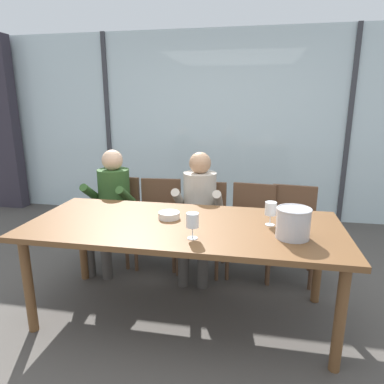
{
  "coord_description": "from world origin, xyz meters",
  "views": [
    {
      "loc": [
        0.51,
        -2.33,
        1.64
      ],
      "look_at": [
        0.0,
        0.35,
        0.92
      ],
      "focal_mm": 31.96,
      "sensor_mm": 36.0,
      "label": 1
    }
  ],
  "objects_px": {
    "person_beige_jumper": "(199,206)",
    "chair_left_of_center": "(160,215)",
    "ice_bucket_primary": "(293,223)",
    "wine_glass_by_left_taster": "(192,221)",
    "chair_center": "(204,219)",
    "tasting_bowl": "(169,215)",
    "dining_table": "(183,232)",
    "chair_near_window_right": "(292,225)",
    "wine_glass_near_bucket": "(271,210)",
    "chair_near_curtain": "(118,212)",
    "chair_right_of_center": "(252,222)",
    "person_olive_shirt": "(111,201)"
  },
  "relations": [
    {
      "from": "wine_glass_by_left_taster",
      "to": "wine_glass_near_bucket",
      "type": "distance_m",
      "value": 0.62
    },
    {
      "from": "person_beige_jumper",
      "to": "tasting_bowl",
      "type": "distance_m",
      "value": 0.7
    },
    {
      "from": "chair_center",
      "to": "ice_bucket_primary",
      "type": "relative_size",
      "value": 3.8
    },
    {
      "from": "chair_left_of_center",
      "to": "wine_glass_near_bucket",
      "type": "distance_m",
      "value": 1.43
    },
    {
      "from": "chair_left_of_center",
      "to": "wine_glass_near_bucket",
      "type": "bearing_deg",
      "value": -42.85
    },
    {
      "from": "chair_near_curtain",
      "to": "tasting_bowl",
      "type": "height_order",
      "value": "chair_near_curtain"
    },
    {
      "from": "ice_bucket_primary",
      "to": "wine_glass_by_left_taster",
      "type": "distance_m",
      "value": 0.66
    },
    {
      "from": "tasting_bowl",
      "to": "chair_right_of_center",
      "type": "bearing_deg",
      "value": 51.67
    },
    {
      "from": "tasting_bowl",
      "to": "person_beige_jumper",
      "type": "bearing_deg",
      "value": 80.15
    },
    {
      "from": "person_olive_shirt",
      "to": "wine_glass_near_bucket",
      "type": "relative_size",
      "value": 6.8
    },
    {
      "from": "person_olive_shirt",
      "to": "wine_glass_by_left_taster",
      "type": "relative_size",
      "value": 6.8
    },
    {
      "from": "chair_center",
      "to": "person_olive_shirt",
      "type": "bearing_deg",
      "value": -169.3
    },
    {
      "from": "chair_right_of_center",
      "to": "wine_glass_near_bucket",
      "type": "bearing_deg",
      "value": -75.96
    },
    {
      "from": "wine_glass_near_bucket",
      "to": "ice_bucket_primary",
      "type": "bearing_deg",
      "value": -57.96
    },
    {
      "from": "chair_left_of_center",
      "to": "tasting_bowl",
      "type": "height_order",
      "value": "chair_left_of_center"
    },
    {
      "from": "chair_right_of_center",
      "to": "ice_bucket_primary",
      "type": "distance_m",
      "value": 1.12
    },
    {
      "from": "chair_left_of_center",
      "to": "chair_near_window_right",
      "type": "height_order",
      "value": "same"
    },
    {
      "from": "dining_table",
      "to": "wine_glass_near_bucket",
      "type": "xyz_separation_m",
      "value": [
        0.63,
        0.09,
        0.19
      ]
    },
    {
      "from": "chair_right_of_center",
      "to": "wine_glass_by_left_taster",
      "type": "bearing_deg",
      "value": -103.32
    },
    {
      "from": "chair_left_of_center",
      "to": "ice_bucket_primary",
      "type": "relative_size",
      "value": 3.8
    },
    {
      "from": "person_beige_jumper",
      "to": "wine_glass_by_left_taster",
      "type": "xyz_separation_m",
      "value": [
        0.13,
        -1.04,
        0.22
      ]
    },
    {
      "from": "dining_table",
      "to": "chair_near_curtain",
      "type": "xyz_separation_m",
      "value": [
        -0.92,
        0.93,
        -0.2
      ]
    },
    {
      "from": "dining_table",
      "to": "wine_glass_by_left_taster",
      "type": "relative_size",
      "value": 13.27
    },
    {
      "from": "chair_left_of_center",
      "to": "wine_glass_by_left_taster",
      "type": "bearing_deg",
      "value": -69.32
    },
    {
      "from": "chair_right_of_center",
      "to": "person_olive_shirt",
      "type": "relative_size",
      "value": 0.73
    },
    {
      "from": "chair_near_curtain",
      "to": "tasting_bowl",
      "type": "distance_m",
      "value": 1.19
    },
    {
      "from": "person_olive_shirt",
      "to": "ice_bucket_primary",
      "type": "relative_size",
      "value": 5.2
    },
    {
      "from": "chair_near_window_right",
      "to": "wine_glass_by_left_taster",
      "type": "height_order",
      "value": "wine_glass_by_left_taster"
    },
    {
      "from": "chair_center",
      "to": "chair_near_window_right",
      "type": "height_order",
      "value": "same"
    },
    {
      "from": "person_olive_shirt",
      "to": "wine_glass_by_left_taster",
      "type": "distance_m",
      "value": 1.48
    },
    {
      "from": "person_beige_jumper",
      "to": "dining_table",
      "type": "bearing_deg",
      "value": -89.92
    },
    {
      "from": "person_beige_jumper",
      "to": "tasting_bowl",
      "type": "height_order",
      "value": "person_beige_jumper"
    },
    {
      "from": "person_olive_shirt",
      "to": "chair_near_window_right",
      "type": "bearing_deg",
      "value": 7.75
    },
    {
      "from": "ice_bucket_primary",
      "to": "chair_left_of_center",
      "type": "bearing_deg",
      "value": 138.89
    },
    {
      "from": "chair_right_of_center",
      "to": "ice_bucket_primary",
      "type": "relative_size",
      "value": 3.8
    },
    {
      "from": "dining_table",
      "to": "chair_near_curtain",
      "type": "height_order",
      "value": "chair_near_curtain"
    },
    {
      "from": "dining_table",
      "to": "person_beige_jumper",
      "type": "relative_size",
      "value": 1.95
    },
    {
      "from": "chair_near_curtain",
      "to": "wine_glass_near_bucket",
      "type": "relative_size",
      "value": 4.96
    },
    {
      "from": "person_beige_jumper",
      "to": "wine_glass_by_left_taster",
      "type": "relative_size",
      "value": 6.8
    },
    {
      "from": "chair_near_window_right",
      "to": "wine_glass_near_bucket",
      "type": "distance_m",
      "value": 0.92
    },
    {
      "from": "dining_table",
      "to": "person_beige_jumper",
      "type": "height_order",
      "value": "person_beige_jumper"
    },
    {
      "from": "chair_center",
      "to": "tasting_bowl",
      "type": "bearing_deg",
      "value": -97.16
    },
    {
      "from": "dining_table",
      "to": "chair_center",
      "type": "bearing_deg",
      "value": 88.95
    },
    {
      "from": "person_olive_shirt",
      "to": "wine_glass_by_left_taster",
      "type": "xyz_separation_m",
      "value": [
        1.03,
        -1.04,
        0.22
      ]
    },
    {
      "from": "chair_left_of_center",
      "to": "chair_right_of_center",
      "type": "xyz_separation_m",
      "value": [
        0.95,
        -0.04,
        0.0
      ]
    },
    {
      "from": "chair_right_of_center",
      "to": "wine_glass_by_left_taster",
      "type": "relative_size",
      "value": 4.96
    },
    {
      "from": "person_beige_jumper",
      "to": "chair_left_of_center",
      "type": "bearing_deg",
      "value": 158.71
    },
    {
      "from": "dining_table",
      "to": "tasting_bowl",
      "type": "height_order",
      "value": "tasting_bowl"
    },
    {
      "from": "chair_near_curtain",
      "to": "chair_near_window_right",
      "type": "height_order",
      "value": "same"
    },
    {
      "from": "tasting_bowl",
      "to": "dining_table",
      "type": "bearing_deg",
      "value": -34.8
    }
  ]
}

